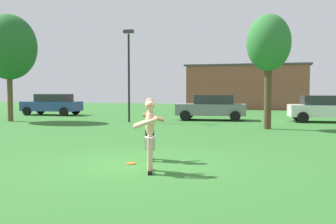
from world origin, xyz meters
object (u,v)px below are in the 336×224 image
car_blue_mid_lot (52,104)px  tree_near_building (269,44)px  car_white_far_end (326,108)px  player_in_black (150,128)px  frisbee (131,163)px  player_with_cap (150,133)px  lamp_post (129,65)px  tree_right_field (9,47)px  car_gray_near_post (212,107)px

car_blue_mid_lot → tree_near_building: 17.20m
car_white_far_end → tree_near_building: tree_near_building is taller
player_in_black → car_white_far_end: 15.69m
frisbee → car_white_far_end: size_ratio=0.06×
player_with_cap → player_in_black: player_in_black is taller
player_in_black → car_white_far_end: player_in_black is taller
car_blue_mid_lot → car_white_far_end: size_ratio=0.97×
player_with_cap → car_white_far_end: size_ratio=0.38×
player_with_cap → player_in_black: 1.55m
player_with_cap → player_in_black: (-0.49, 1.47, -0.03)m
car_blue_mid_lot → player_with_cap: bearing=-51.5°
player_with_cap → tree_near_building: size_ratio=0.30×
lamp_post → tree_right_field: tree_right_field is taller
player_with_cap → car_gray_near_post: bearing=94.2°
player_with_cap → frisbee: bearing=133.8°
lamp_post → frisbee: bearing=-68.0°
tree_right_field → tree_near_building: size_ratio=1.15×
car_white_far_end → lamp_post: (-11.18, -3.22, 2.51)m
player_in_black → car_white_far_end: (6.07, 14.47, -0.08)m
lamp_post → tree_near_building: (7.97, -1.80, 0.77)m
tree_right_field → frisbee: bearing=-41.3°
car_blue_mid_lot → tree_near_building: bearing=-20.6°
tree_near_building → tree_right_field: bearing=178.6°
car_gray_near_post → tree_right_field: tree_right_field is taller
car_gray_near_post → car_white_far_end: same height
player_in_black → car_blue_mid_lot: player_in_black is taller
car_gray_near_post → player_in_black: bearing=-87.4°
player_with_cap → tree_right_field: 17.38m
player_with_cap → car_gray_near_post: 15.53m
car_blue_mid_lot → car_gray_near_post: bearing=-6.5°
player_with_cap → frisbee: player_with_cap is taller
lamp_post → car_blue_mid_lot: bearing=152.0°
car_gray_near_post → frisbee: bearing=-88.7°
car_white_far_end → player_with_cap: bearing=-109.3°
tree_near_building → lamp_post: bearing=167.3°
frisbee → car_gray_near_post: bearing=91.3°
car_blue_mid_lot → tree_near_building: size_ratio=0.78×
frisbee → lamp_post: bearing=112.0°
car_blue_mid_lot → tree_near_building: tree_near_building is taller
car_white_far_end → car_gray_near_post: bearing=-176.1°
player_in_black → frisbee: size_ratio=6.84×
player_with_cap → car_white_far_end: (5.59, 15.94, -0.11)m
car_blue_mid_lot → tree_near_building: (15.80, -5.95, 3.29)m
player_with_cap → tree_right_field: size_ratio=0.26×
car_gray_near_post → lamp_post: bearing=-148.2°
tree_near_building → car_white_far_end: bearing=57.4°
frisbee → car_blue_mid_lot: 20.44m
car_gray_near_post → car_blue_mid_lot: size_ratio=1.03×
frisbee → player_in_black: bearing=64.8°
player_with_cap → car_gray_near_post: player_with_cap is taller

